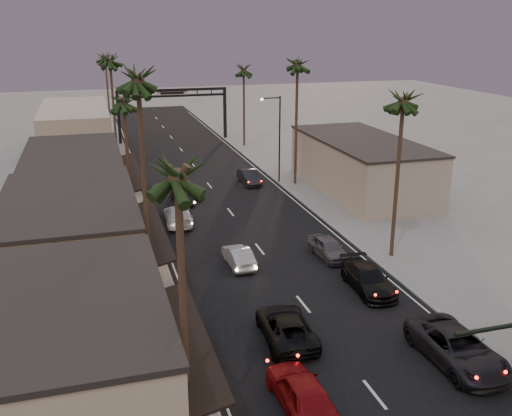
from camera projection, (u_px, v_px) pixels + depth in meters
ground at (223, 202)px, 53.00m from camera, size 200.00×200.00×0.00m
road at (211, 188)px, 57.56m from camera, size 14.00×120.00×0.02m
sidewalk_left at (112, 177)px, 61.39m from camera, size 5.00×92.00×0.12m
sidewalk_right at (279, 165)px, 66.47m from camera, size 5.00×92.00×0.12m
storefront_near at (67, 364)px, 23.13m from camera, size 8.00×12.00×5.50m
storefront_mid at (72, 242)px, 35.90m from camera, size 8.00×14.00×5.50m
storefront_far at (74, 181)px, 50.57m from camera, size 8.00×16.00×5.00m
storefront_dist at (76, 131)px, 71.40m from camera, size 8.00×20.00×6.00m
building_right at (361, 166)px, 55.97m from camera, size 8.00×18.00×5.00m
arch at (173, 102)px, 78.65m from camera, size 15.20×0.40×7.27m
streetlight_right at (277, 132)px, 57.76m from camera, size 2.13×0.30×9.00m
streetlight_left at (128, 119)px, 65.91m from camera, size 2.13×0.30×9.00m
palm_la at (177, 165)px, 18.87m from camera, size 3.20×3.20×13.20m
palm_lb at (137, 73)px, 30.13m from camera, size 3.20×3.20×15.20m
palm_lc at (123, 97)px, 43.80m from camera, size 3.20×3.20×12.20m
palm_ld at (110, 57)px, 60.53m from camera, size 3.20×3.20×14.20m
palm_ra at (404, 95)px, 37.15m from camera, size 3.20×3.20×13.20m
palm_rb at (298, 61)px, 55.10m from camera, size 3.20×3.20×14.20m
palm_rc at (244, 67)px, 73.94m from camera, size 3.20×3.20×12.20m
palm_far at (105, 55)px, 81.89m from camera, size 3.20×3.20×13.20m
oncoming_red at (301, 391)px, 24.53m from camera, size 2.09×4.91×1.65m
oncoming_pickup at (286, 327)px, 29.90m from camera, size 2.82×5.49×1.48m
oncoming_silver at (239, 256)px, 39.05m from camera, size 1.54×4.15×1.36m
oncoming_white at (178, 215)px, 47.19m from camera, size 2.38×5.29×1.50m
oncoming_dgrey at (183, 196)px, 52.57m from camera, size 1.76×4.26×1.44m
curbside_near at (457, 348)px, 27.79m from camera, size 2.88×6.06×1.67m
curbside_black at (368, 279)px, 35.43m from camera, size 2.35×5.30×1.51m
curbside_grey at (328, 248)px, 40.42m from camera, size 1.97×4.34×1.44m
curbside_far at (249, 177)px, 58.84m from camera, size 1.63×4.44×1.45m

